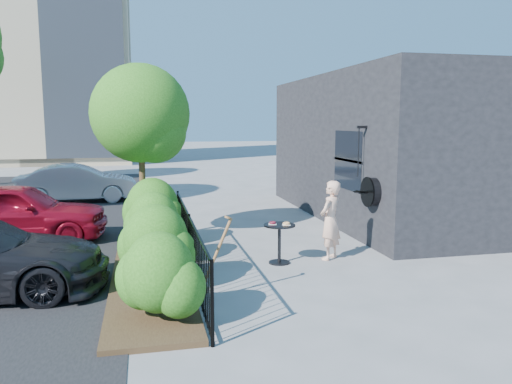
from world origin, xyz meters
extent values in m
plane|color=gray|center=(0.00, 0.00, 0.00)|extent=(120.00, 120.00, 0.00)
cube|color=black|center=(5.50, 4.50, 2.00)|extent=(6.00, 9.00, 4.00)
cube|color=black|center=(2.51, 2.40, 1.80)|extent=(0.04, 1.60, 1.40)
cube|color=black|center=(2.52, 2.40, 1.80)|extent=(0.05, 1.70, 0.06)
cylinder|color=black|center=(2.42, 0.90, 1.25)|extent=(0.18, 0.60, 0.60)
cylinder|color=black|center=(2.32, 0.90, 1.25)|extent=(0.03, 0.64, 0.64)
cube|color=black|center=(2.40, 1.40, 2.60)|extent=(0.25, 0.06, 0.06)
cylinder|color=black|center=(2.32, 1.40, 2.05)|extent=(0.02, 0.02, 1.05)
cylinder|color=black|center=(-1.50, -3.00, 0.55)|extent=(0.05, 0.05, 1.10)
cylinder|color=black|center=(-1.50, 0.00, 0.55)|extent=(0.05, 0.05, 1.10)
cylinder|color=black|center=(-1.50, 3.00, 0.55)|extent=(0.05, 0.05, 1.10)
cube|color=black|center=(-1.50, 0.00, 1.06)|extent=(0.03, 6.00, 0.03)
cube|color=black|center=(-1.50, 0.00, 0.10)|extent=(0.03, 6.00, 0.03)
cylinder|color=black|center=(-1.50, -2.90, 0.55)|extent=(0.02, 0.02, 1.04)
cylinder|color=black|center=(-1.50, -2.70, 0.55)|extent=(0.02, 0.02, 1.04)
cylinder|color=black|center=(-1.50, -2.50, 0.55)|extent=(0.02, 0.02, 1.04)
cylinder|color=black|center=(-1.50, -2.30, 0.55)|extent=(0.02, 0.02, 1.04)
cylinder|color=black|center=(-1.50, -2.10, 0.55)|extent=(0.02, 0.02, 1.04)
cylinder|color=black|center=(-1.50, -1.90, 0.55)|extent=(0.02, 0.02, 1.04)
cylinder|color=black|center=(-1.50, -1.70, 0.55)|extent=(0.02, 0.02, 1.04)
cylinder|color=black|center=(-1.50, -1.50, 0.55)|extent=(0.02, 0.02, 1.04)
cylinder|color=black|center=(-1.50, -1.30, 0.55)|extent=(0.02, 0.02, 1.04)
cylinder|color=black|center=(-1.50, -1.10, 0.55)|extent=(0.02, 0.02, 1.04)
cylinder|color=black|center=(-1.50, -0.90, 0.55)|extent=(0.02, 0.02, 1.04)
cylinder|color=black|center=(-1.50, -0.70, 0.55)|extent=(0.02, 0.02, 1.04)
cylinder|color=black|center=(-1.50, -0.50, 0.55)|extent=(0.02, 0.02, 1.04)
cylinder|color=black|center=(-1.50, -0.30, 0.55)|extent=(0.02, 0.02, 1.04)
cylinder|color=black|center=(-1.50, -0.10, 0.55)|extent=(0.02, 0.02, 1.04)
cylinder|color=black|center=(-1.50, 0.10, 0.55)|extent=(0.02, 0.02, 1.04)
cylinder|color=black|center=(-1.50, 0.30, 0.55)|extent=(0.02, 0.02, 1.04)
cylinder|color=black|center=(-1.50, 0.50, 0.55)|extent=(0.02, 0.02, 1.04)
cylinder|color=black|center=(-1.50, 0.70, 0.55)|extent=(0.02, 0.02, 1.04)
cylinder|color=black|center=(-1.50, 0.90, 0.55)|extent=(0.02, 0.02, 1.04)
cylinder|color=black|center=(-1.50, 1.10, 0.55)|extent=(0.02, 0.02, 1.04)
cylinder|color=black|center=(-1.50, 1.30, 0.55)|extent=(0.02, 0.02, 1.04)
cylinder|color=black|center=(-1.50, 1.50, 0.55)|extent=(0.02, 0.02, 1.04)
cylinder|color=black|center=(-1.50, 1.70, 0.55)|extent=(0.02, 0.02, 1.04)
cylinder|color=black|center=(-1.50, 1.90, 0.55)|extent=(0.02, 0.02, 1.04)
cylinder|color=black|center=(-1.50, 2.10, 0.55)|extent=(0.02, 0.02, 1.04)
cylinder|color=black|center=(-1.50, 2.30, 0.55)|extent=(0.02, 0.02, 1.04)
cylinder|color=black|center=(-1.50, 2.50, 0.55)|extent=(0.02, 0.02, 1.04)
cylinder|color=black|center=(-1.50, 2.70, 0.55)|extent=(0.02, 0.02, 1.04)
cylinder|color=black|center=(-1.50, 2.90, 0.55)|extent=(0.02, 0.02, 1.04)
cube|color=#382616|center=(-2.20, 0.00, 0.04)|extent=(1.30, 6.00, 0.08)
ellipsoid|color=#205A14|center=(-2.10, -2.20, 0.70)|extent=(1.10, 1.10, 1.24)
ellipsoid|color=#205A14|center=(-2.10, -0.60, 0.70)|extent=(1.10, 1.10, 1.24)
ellipsoid|color=#205A14|center=(-2.10, 0.90, 0.70)|extent=(1.10, 1.10, 1.24)
ellipsoid|color=#205A14|center=(-2.10, 2.30, 0.70)|extent=(1.10, 1.10, 1.24)
cylinder|color=#3F2B19|center=(-2.30, 2.80, 1.20)|extent=(0.14, 0.14, 2.40)
sphere|color=#205A14|center=(-2.30, 2.80, 2.84)|extent=(2.20, 2.20, 2.20)
sphere|color=#205A14|center=(-2.00, 2.60, 2.51)|extent=(1.43, 1.43, 1.43)
cylinder|color=black|center=(0.25, 0.31, 0.75)|extent=(0.61, 0.61, 0.03)
cylinder|color=black|center=(0.25, 0.31, 0.38)|extent=(0.06, 0.06, 0.73)
cylinder|color=black|center=(0.25, 0.31, 0.02)|extent=(0.41, 0.41, 0.03)
cube|color=white|center=(0.12, 0.37, 0.77)|extent=(0.19, 0.19, 0.01)
cube|color=white|center=(0.37, 0.25, 0.77)|extent=(0.19, 0.19, 0.01)
torus|color=#450B10|center=(0.12, 0.37, 0.79)|extent=(0.14, 0.14, 0.04)
torus|color=tan|center=(0.37, 0.25, 0.79)|extent=(0.14, 0.14, 0.04)
imported|color=beige|center=(1.31, 0.39, 0.79)|extent=(0.68, 0.67, 1.57)
cylinder|color=brown|center=(-1.22, -1.38, 0.71)|extent=(0.52, 0.05, 1.12)
cube|color=gray|center=(-1.39, -1.38, 0.10)|extent=(0.12, 0.17, 0.24)
cylinder|color=brown|center=(-1.04, -1.38, 1.28)|extent=(0.10, 0.10, 0.06)
imported|color=maroon|center=(-5.14, 3.33, 0.68)|extent=(4.09, 1.83, 1.36)
imported|color=#A3A3A7|center=(-4.47, 9.03, 0.65)|extent=(3.99, 1.59, 1.29)
camera|label=1|loc=(-2.24, -8.72, 2.72)|focal=35.00mm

